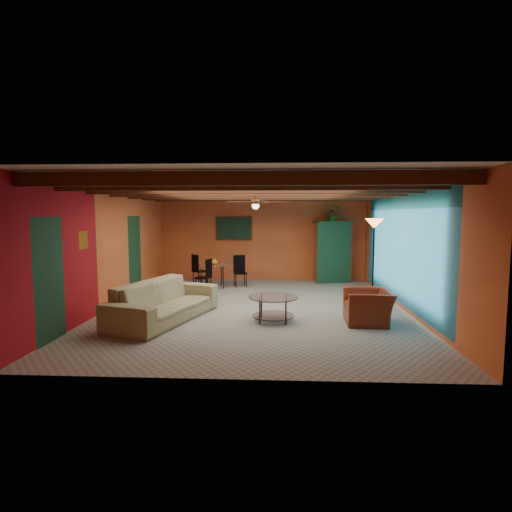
# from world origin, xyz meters

# --- Properties ---
(room) EXTENTS (6.52, 8.01, 2.71)m
(room) POSITION_xyz_m (0.00, 0.11, 2.36)
(room) COLOR gray
(room) RESTS_ON ground
(sofa) EXTENTS (1.79, 2.86, 0.78)m
(sofa) POSITION_xyz_m (-1.74, -1.15, 0.39)
(sofa) COLOR #8C805A
(sofa) RESTS_ON ground
(armchair) EXTENTS (0.90, 1.02, 0.64)m
(armchair) POSITION_xyz_m (2.24, -1.15, 0.32)
(armchair) COLOR maroon
(armchair) RESTS_ON ground
(coffee_table) EXTENTS (1.01, 1.01, 0.50)m
(coffee_table) POSITION_xyz_m (0.41, -1.13, 0.25)
(coffee_table) COLOR white
(coffee_table) RESTS_ON ground
(dining_table) EXTENTS (2.15, 2.15, 0.92)m
(dining_table) POSITION_xyz_m (-1.30, 2.49, 0.46)
(dining_table) COLOR silver
(dining_table) RESTS_ON ground
(armoire) EXTENTS (1.14, 0.76, 1.83)m
(armoire) POSITION_xyz_m (2.20, 3.70, 0.91)
(armoire) COLOR brown
(armoire) RESTS_ON ground
(floor_lamp) EXTENTS (0.43, 0.43, 2.01)m
(floor_lamp) POSITION_xyz_m (2.65, 0.31, 1.00)
(floor_lamp) COLOR black
(floor_lamp) RESTS_ON ground
(ceiling_fan) EXTENTS (1.50, 1.50, 0.44)m
(ceiling_fan) POSITION_xyz_m (0.00, 0.00, 2.36)
(ceiling_fan) COLOR #472614
(ceiling_fan) RESTS_ON ceiling
(painting) EXTENTS (1.05, 0.03, 0.65)m
(painting) POSITION_xyz_m (-0.90, 3.96, 1.65)
(painting) COLOR black
(painting) RESTS_ON wall_back
(potted_plant) EXTENTS (0.47, 0.41, 0.52)m
(potted_plant) POSITION_xyz_m (2.20, 3.70, 2.09)
(potted_plant) COLOR #26661E
(potted_plant) RESTS_ON armoire
(vase) EXTENTS (0.22, 0.22, 0.19)m
(vase) POSITION_xyz_m (-1.30, 2.49, 1.01)
(vase) COLOR orange
(vase) RESTS_ON dining_table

